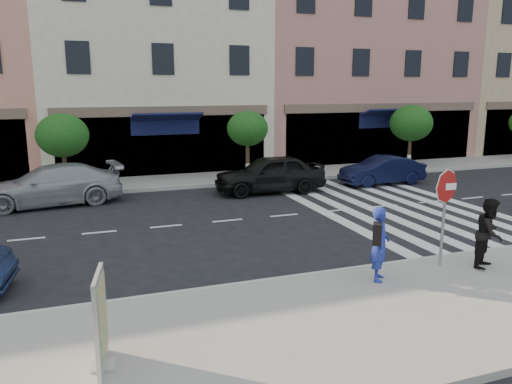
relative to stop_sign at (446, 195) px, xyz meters
name	(u,v)px	position (x,y,z in m)	size (l,w,h in m)	color
ground	(272,260)	(-3.46, 2.04, -1.84)	(120.00, 120.00, 0.00)	black
sidewalk_near	(348,323)	(-3.46, -1.71, -1.77)	(60.00, 4.50, 0.15)	gray
sidewalk_far	(184,181)	(-3.46, 13.04, -1.77)	(60.00, 3.00, 0.15)	gray
building_centre	(149,63)	(-3.96, 19.04, 3.66)	(11.00, 9.00, 11.00)	#EDE1C3
building_east_mid	(346,49)	(8.04, 19.04, 4.66)	(13.00, 9.00, 13.00)	tan
building_east_far	(503,61)	(20.54, 19.04, 4.16)	(12.00, 9.00, 12.00)	#CCB182
street_tree_wb	(62,136)	(-8.46, 12.84, 0.47)	(2.10, 2.10, 3.06)	#473323
street_tree_c	(248,129)	(-0.46, 12.84, 0.51)	(1.90, 1.90, 3.04)	#473323
street_tree_ea	(411,123)	(8.54, 12.84, 0.55)	(2.20, 2.20, 3.19)	#473323
stop_sign	(446,195)	(0.00, 0.00, 0.00)	(0.82, 0.12, 2.31)	gray
photographer	(380,244)	(-1.89, -0.28, -0.88)	(0.60, 0.39, 1.63)	navy
walker	(489,233)	(0.95, -0.44, -0.87)	(0.80, 0.62, 1.64)	black
poster_board	(101,323)	(-7.73, -1.87, -0.97)	(0.39, 0.97, 1.49)	beige
car_far_left	(50,185)	(-8.95, 10.34, -1.11)	(2.06, 5.08, 1.47)	#999A9E
car_far_mid	(270,174)	(-0.56, 9.73, -1.07)	(1.82, 4.53, 1.54)	black
car_far_right	(382,170)	(4.78, 9.66, -1.22)	(1.33, 3.80, 1.25)	black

